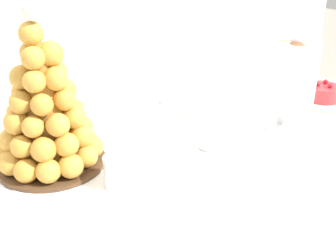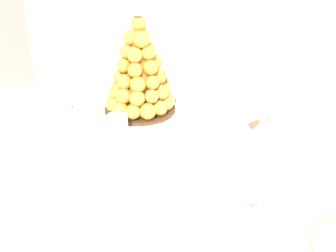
{
  "view_description": "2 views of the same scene",
  "coord_description": "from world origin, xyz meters",
  "px_view_note": "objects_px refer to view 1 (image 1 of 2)",
  "views": [
    {
      "loc": [
        -0.59,
        -0.63,
        1.26
      ],
      "look_at": [
        -0.07,
        -0.01,
        0.88
      ],
      "focal_mm": 45.68,
      "sensor_mm": 36.0,
      "label": 1
    },
    {
      "loc": [
        0.65,
        -0.81,
        1.43
      ],
      "look_at": [
        -0.04,
        -0.02,
        0.88
      ],
      "focal_mm": 49.57,
      "sensor_mm": 36.0,
      "label": 2
    }
  ],
  "objects_px": {
    "croquembouche": "(45,108)",
    "macaron_goblet": "(287,72)",
    "fruit_tart_plate": "(322,96)",
    "serving_tray": "(92,166)",
    "dessert_cup_mid_left": "(119,172)",
    "wine_glass": "(55,93)",
    "dessert_cup_centre": "(210,137)"
  },
  "relations": [
    {
      "from": "dessert_cup_mid_left",
      "to": "wine_glass",
      "type": "distance_m",
      "value": 0.26
    },
    {
      "from": "fruit_tart_plate",
      "to": "dessert_cup_mid_left",
      "type": "bearing_deg",
      "value": 179.35
    },
    {
      "from": "macaron_goblet",
      "to": "wine_glass",
      "type": "height_order",
      "value": "macaron_goblet"
    },
    {
      "from": "wine_glass",
      "to": "fruit_tart_plate",
      "type": "bearing_deg",
      "value": -19.67
    },
    {
      "from": "croquembouche",
      "to": "macaron_goblet",
      "type": "distance_m",
      "value": 0.57
    },
    {
      "from": "serving_tray",
      "to": "macaron_goblet",
      "type": "relative_size",
      "value": 2.88
    },
    {
      "from": "wine_glass",
      "to": "macaron_goblet",
      "type": "bearing_deg",
      "value": -29.58
    },
    {
      "from": "serving_tray",
      "to": "macaron_goblet",
      "type": "height_order",
      "value": "macaron_goblet"
    },
    {
      "from": "macaron_goblet",
      "to": "wine_glass",
      "type": "relative_size",
      "value": 1.37
    },
    {
      "from": "serving_tray",
      "to": "wine_glass",
      "type": "distance_m",
      "value": 0.19
    },
    {
      "from": "serving_tray",
      "to": "macaron_goblet",
      "type": "xyz_separation_m",
      "value": [
        0.48,
        -0.12,
        0.14
      ]
    },
    {
      "from": "fruit_tart_plate",
      "to": "wine_glass",
      "type": "bearing_deg",
      "value": 160.33
    },
    {
      "from": "wine_glass",
      "to": "serving_tray",
      "type": "bearing_deg",
      "value": -91.61
    },
    {
      "from": "serving_tray",
      "to": "fruit_tart_plate",
      "type": "relative_size",
      "value": 3.14
    },
    {
      "from": "dessert_cup_centre",
      "to": "wine_glass",
      "type": "xyz_separation_m",
      "value": [
        -0.24,
        0.25,
        0.09
      ]
    },
    {
      "from": "dessert_cup_mid_left",
      "to": "fruit_tart_plate",
      "type": "distance_m",
      "value": 0.7
    },
    {
      "from": "croquembouche",
      "to": "fruit_tart_plate",
      "type": "height_order",
      "value": "croquembouche"
    },
    {
      "from": "croquembouche",
      "to": "wine_glass",
      "type": "xyz_separation_m",
      "value": [
        0.06,
        0.09,
        -0.01
      ]
    },
    {
      "from": "dessert_cup_mid_left",
      "to": "fruit_tart_plate",
      "type": "bearing_deg",
      "value": -0.65
    },
    {
      "from": "serving_tray",
      "to": "fruit_tart_plate",
      "type": "height_order",
      "value": "fruit_tart_plate"
    },
    {
      "from": "serving_tray",
      "to": "wine_glass",
      "type": "bearing_deg",
      "value": 88.39
    },
    {
      "from": "fruit_tart_plate",
      "to": "dessert_cup_centre",
      "type": "bearing_deg",
      "value": 179.62
    },
    {
      "from": "serving_tray",
      "to": "dessert_cup_centre",
      "type": "bearing_deg",
      "value": -22.4
    },
    {
      "from": "croquembouche",
      "to": "fruit_tart_plate",
      "type": "distance_m",
      "value": 0.79
    },
    {
      "from": "wine_glass",
      "to": "dessert_cup_centre",
      "type": "bearing_deg",
      "value": -45.57
    },
    {
      "from": "croquembouche",
      "to": "dessert_cup_mid_left",
      "type": "xyz_separation_m",
      "value": [
        0.06,
        -0.15,
        -0.1
      ]
    },
    {
      "from": "croquembouche",
      "to": "fruit_tart_plate",
      "type": "bearing_deg",
      "value": -12.06
    },
    {
      "from": "croquembouche",
      "to": "wine_glass",
      "type": "bearing_deg",
      "value": 53.5
    },
    {
      "from": "fruit_tart_plate",
      "to": "wine_glass",
      "type": "height_order",
      "value": "wine_glass"
    },
    {
      "from": "croquembouche",
      "to": "macaron_goblet",
      "type": "relative_size",
      "value": 1.46
    },
    {
      "from": "macaron_goblet",
      "to": "dessert_cup_centre",
      "type": "bearing_deg",
      "value": 174.41
    },
    {
      "from": "dessert_cup_centre",
      "to": "macaron_goblet",
      "type": "height_order",
      "value": "macaron_goblet"
    }
  ]
}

